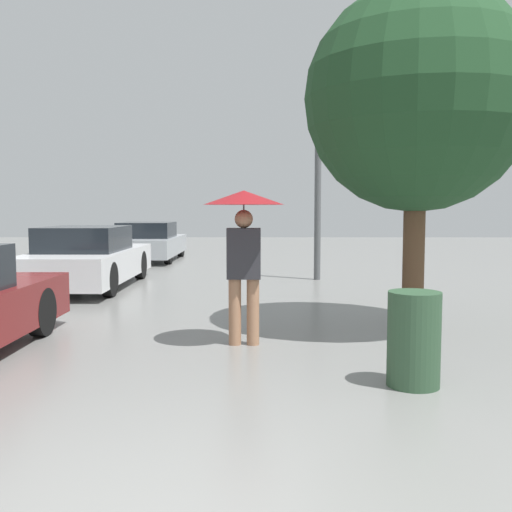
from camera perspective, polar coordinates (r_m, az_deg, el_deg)
The scene contains 6 objects.
pedestrian at distance 6.72m, azimuth -1.23°, elevation 2.93°, with size 0.96×0.96×1.84m.
parked_car_middle at distance 12.30m, azimuth -16.47°, elevation -0.26°, with size 1.76×4.41×1.26m.
parked_car_farthest at distance 18.30m, azimuth -10.71°, elevation 1.36°, with size 1.84×4.27×1.20m.
tree at distance 8.01m, azimuth 15.82°, elevation 14.77°, with size 2.96×2.96×4.53m.
street_lamp at distance 13.13m, azimuth 6.23°, elevation 9.43°, with size 0.24×0.24×5.01m.
trash_bin at distance 5.46m, azimuth 15.51°, elevation -8.00°, with size 0.48×0.48×0.87m.
Camera 1 is at (0.32, -2.46, 1.63)m, focal length 40.00 mm.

